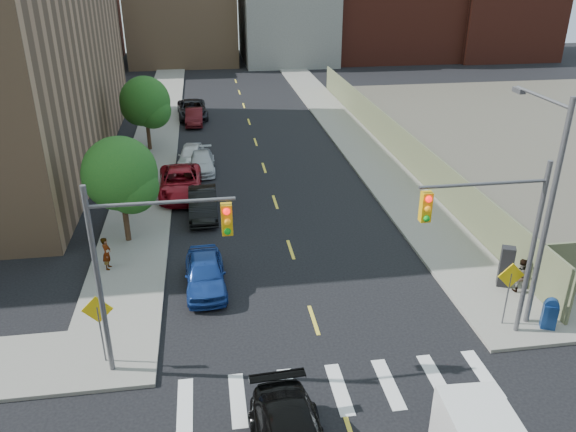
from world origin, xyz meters
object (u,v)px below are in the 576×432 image
object	(u,v)px
parked_car_white	(191,155)
pedestrian_west	(107,253)
parked_car_black	(203,204)
parked_car_maroon	(194,117)
parked_car_silver	(202,162)
parked_car_grey	(192,109)
parked_car_blue	(205,273)
payphone	(506,267)
mailbox	(550,314)
pedestrian_east	(520,275)
parked_car_red	(181,182)

from	to	relation	value
parked_car_white	pedestrian_west	world-z (taller)	pedestrian_west
parked_car_black	parked_car_maroon	xyz separation A→B (m)	(-0.51, 19.15, -0.05)
parked_car_silver	pedestrian_west	distance (m)	13.59
parked_car_silver	parked_car_grey	bearing A→B (deg)	92.74
parked_car_blue	parked_car_maroon	xyz separation A→B (m)	(-0.51, 26.77, -0.04)
parked_car_black	payphone	world-z (taller)	payphone
mailbox	payphone	bearing A→B (deg)	117.89
payphone	pedestrian_east	distance (m)	0.67
parked_car_maroon	parked_car_white	bearing A→B (deg)	-90.03
pedestrian_west	parked_car_red	bearing A→B (deg)	-15.27
parked_car_silver	parked_car_maroon	world-z (taller)	parked_car_maroon
parked_car_white	pedestrian_west	xyz separation A→B (m)	(-3.67, -14.23, 0.24)
parked_car_blue	parked_car_red	bearing A→B (deg)	95.04
parked_car_red	parked_car_silver	size ratio (longest dim) A/B	1.32
parked_car_blue	pedestrian_west	xyz separation A→B (m)	(-4.39, 2.08, 0.21)
parked_car_blue	parked_car_white	distance (m)	16.32
parked_car_red	parked_car_white	xyz separation A→B (m)	(0.58, 5.36, -0.09)
parked_car_maroon	payphone	distance (m)	31.68
parked_car_black	mailbox	xyz separation A→B (m)	(12.99, -12.71, 0.05)
parked_car_white	mailbox	bearing A→B (deg)	-51.91
pedestrian_east	pedestrian_west	bearing A→B (deg)	9.81
parked_car_blue	parked_car_black	bearing A→B (deg)	88.26
pedestrian_west	payphone	bearing A→B (deg)	-99.28
parked_car_red	parked_car_grey	bearing A→B (deg)	86.62
payphone	pedestrian_east	size ratio (longest dim) A/B	1.20
parked_car_red	pedestrian_west	xyz separation A→B (m)	(-3.09, -8.86, 0.16)
parked_car_blue	parked_car_red	size ratio (longest dim) A/B	0.76
parked_car_blue	parked_car_red	distance (m)	11.02
parked_car_blue	mailbox	xyz separation A→B (m)	(12.99, -5.10, 0.05)
pedestrian_east	parked_car_blue	bearing A→B (deg)	13.69
parked_car_blue	parked_car_silver	bearing A→B (deg)	88.26
payphone	pedestrian_west	bearing A→B (deg)	-168.93
parked_car_maroon	parked_car_red	bearing A→B (deg)	-91.71
parked_car_white	parked_car_blue	bearing A→B (deg)	-82.00
parked_car_black	payphone	bearing A→B (deg)	-37.28
pedestrian_west	parked_car_blue	bearing A→B (deg)	-111.38
parked_car_red	mailbox	bearing A→B (deg)	-49.77
parked_car_blue	parked_car_maroon	world-z (taller)	parked_car_blue
parked_car_silver	parked_car_maroon	xyz separation A→B (m)	(-0.51, 11.83, 0.07)
mailbox	pedestrian_east	distance (m)	2.62
pedestrian_east	parked_car_silver	bearing A→B (deg)	-28.50
parked_car_silver	parked_car_white	world-z (taller)	parked_car_white
parked_car_grey	pedestrian_east	xyz separation A→B (m)	(13.88, -31.61, 0.16)
parked_car_blue	parked_car_black	distance (m)	7.62
parked_car_maroon	pedestrian_east	xyz separation A→B (m)	(13.70, -29.26, 0.24)
mailbox	parked_car_maroon	bearing A→B (deg)	137.56
parked_car_black	pedestrian_west	xyz separation A→B (m)	(-4.39, -5.54, 0.21)
parked_car_maroon	parked_car_grey	xyz separation A→B (m)	(-0.18, 2.35, 0.08)
parked_car_red	parked_car_silver	world-z (taller)	parked_car_red
parked_car_white	parked_car_grey	world-z (taller)	parked_car_grey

